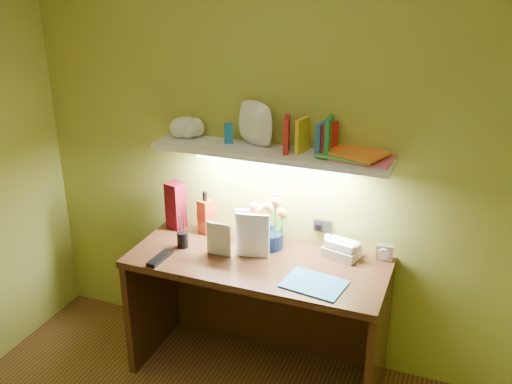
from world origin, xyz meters
The scene contains 13 objects.
desk centered at (0.00, 1.20, 0.38)m, with size 1.40×0.60×0.75m, color #321B0D.
flower_bouquet centered at (0.00, 1.36, 0.91)m, with size 0.20×0.20×0.31m, color #071635, non-canonical shape.
telephone centered at (0.42, 1.40, 0.81)m, with size 0.18×0.14×0.11m, color beige, non-canonical shape.
desk_clock centered at (0.64, 1.45, 0.79)m, with size 0.09×0.04×0.09m, color #AEAFB3.
whisky_bottle centered at (-0.40, 1.40, 0.88)m, with size 0.07×0.07×0.26m, color #B73414, non-canonical shape.
whisky_box centered at (-0.60, 1.40, 0.89)m, with size 0.09×0.09×0.29m, color #610A16.
pen_cup centered at (-0.44, 1.18, 0.83)m, with size 0.06×0.06×0.15m, color black.
art_card centered at (-0.10, 1.39, 0.85)m, with size 0.19×0.04×0.19m, color white, non-canonical shape.
tv_remote centered at (-0.49, 1.01, 0.76)m, with size 0.05×0.19×0.02m, color black.
blue_folder centered at (0.36, 1.06, 0.75)m, with size 0.30×0.22×0.01m, color blue.
desk_book_a centered at (-0.29, 1.17, 0.85)m, with size 0.14×0.02×0.19m, color beige.
desk_book_b centered at (-0.13, 1.20, 0.88)m, with size 0.19×0.02×0.25m, color white.
wall_shelf centered at (-0.02, 1.38, 1.33)m, with size 1.30×0.34×0.23m.
Camera 1 is at (0.97, -1.33, 2.25)m, focal length 40.00 mm.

